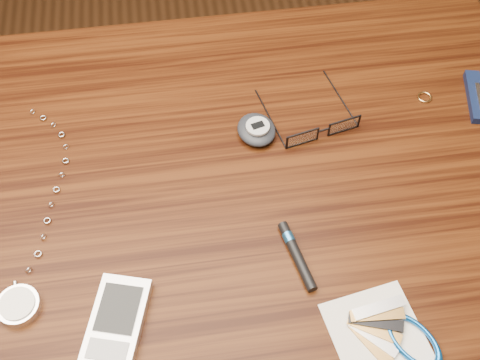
{
  "coord_description": "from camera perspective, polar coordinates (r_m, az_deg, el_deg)",
  "views": [
    {
      "loc": [
        0.0,
        -0.41,
        1.4
      ],
      "look_at": [
        0.06,
        0.02,
        0.76
      ],
      "focal_mm": 45.0,
      "sensor_mm": 36.0,
      "label": 1
    }
  ],
  "objects": [
    {
      "name": "pocket_watch",
      "position": [
        0.75,
        -20.1,
        -10.41
      ],
      "size": [
        0.08,
        0.32,
        0.02
      ],
      "color": "silver",
      "rests_on": "desk"
    },
    {
      "name": "eyeglasses",
      "position": [
        0.83,
        7.7,
        4.85
      ],
      "size": [
        0.13,
        0.14,
        0.02
      ],
      "color": "black",
      "rests_on": "desk"
    },
    {
      "name": "pedometer",
      "position": [
        0.82,
        1.58,
        4.81
      ],
      "size": [
        0.06,
        0.07,
        0.02
      ],
      "color": "#1F2329",
      "rests_on": "desk"
    },
    {
      "name": "pda_phone",
      "position": [
        0.7,
        -11.62,
        -13.07
      ],
      "size": [
        0.09,
        0.12,
        0.02
      ],
      "color": "silver",
      "rests_on": "desk"
    },
    {
      "name": "pocket_knife",
      "position": [
        0.93,
        21.43,
        7.37
      ],
      "size": [
        0.04,
        0.1,
        0.01
      ],
      "color": "#0B1334",
      "rests_on": "desk"
    },
    {
      "name": "black_blue_pen",
      "position": [
        0.73,
        5.33,
        -6.95
      ],
      "size": [
        0.03,
        0.09,
        0.01
      ],
      "color": "black",
      "rests_on": "desk"
    },
    {
      "name": "notepad_keys",
      "position": [
        0.71,
        14.46,
        -14.19
      ],
      "size": [
        0.14,
        0.13,
        0.01
      ],
      "color": "silver",
      "rests_on": "desk"
    },
    {
      "name": "desk",
      "position": [
        0.86,
        -3.9,
        -5.8
      ],
      "size": [
        1.0,
        0.7,
        0.75
      ],
      "color": "#341708",
      "rests_on": "ground"
    },
    {
      "name": "gold_ring",
      "position": [
        0.91,
        17.1,
        7.52
      ],
      "size": [
        0.02,
        0.02,
        0.0
      ],
      "primitive_type": "torus",
      "rotation": [
        0.0,
        0.0,
        0.11
      ],
      "color": "tan",
      "rests_on": "desk"
    }
  ]
}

